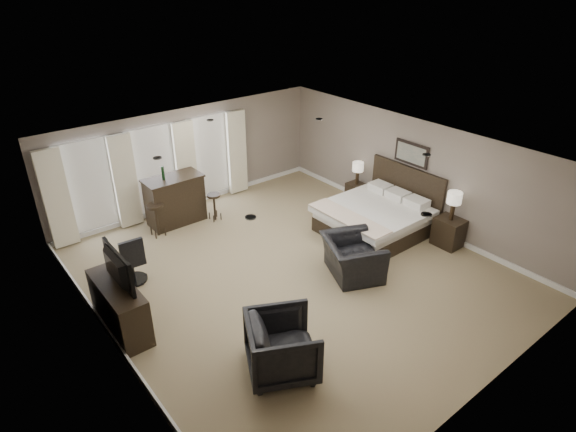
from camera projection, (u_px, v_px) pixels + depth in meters
room at (293, 217)px, 9.50m from camera, size 7.60×8.60×2.64m
window_bay at (156, 172)px, 11.83m from camera, size 5.25×0.20×2.30m
bed at (375, 206)px, 11.26m from camera, size 2.25×2.15×1.43m
nightstand_near at (448, 232)px, 10.93m from camera, size 0.50×0.61×0.67m
nightstand_far at (356, 193)px, 12.97m from camera, size 0.40×0.49×0.53m
lamp_near at (453, 206)px, 10.62m from camera, size 0.32×0.32×0.67m
lamp_far at (358, 173)px, 12.70m from camera, size 0.30×0.30×0.61m
wall_art at (411, 154)px, 11.40m from camera, size 0.04×0.96×0.56m
dresser at (120, 307)px, 8.34m from camera, size 0.51×1.58×0.92m
tv at (115, 282)px, 8.10m from camera, size 0.65×1.13×0.15m
armchair_near at (353, 252)px, 9.80m from camera, size 1.23×1.45×1.08m
armchair_far at (282, 344)px, 7.42m from camera, size 1.36×1.39×1.08m
bar_counter at (175, 200)px, 11.80m from camera, size 1.39×0.72×1.21m
bar_stool_left at (157, 220)px, 11.30m from camera, size 0.41×0.41×0.81m
bar_stool_right at (215, 207)px, 12.03m from camera, size 0.35×0.35×0.70m
desk_chair at (130, 259)px, 9.58m from camera, size 0.58×0.58×1.06m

